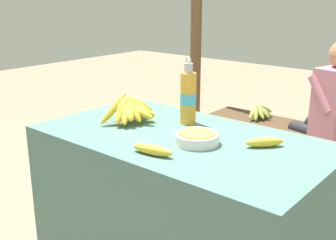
# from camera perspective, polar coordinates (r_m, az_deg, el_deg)

# --- Properties ---
(market_counter) EXTENTS (1.35, 0.75, 0.72)m
(market_counter) POSITION_cam_1_polar(r_m,az_deg,el_deg) (2.07, 1.67, -11.61)
(market_counter) COLOR #4C706B
(market_counter) RESTS_ON ground_plane
(banana_bunch_ripe) EXTENTS (0.22, 0.33, 0.16)m
(banana_bunch_ripe) POSITION_cam_1_polar(r_m,az_deg,el_deg) (2.11, -5.00, 1.63)
(banana_bunch_ripe) COLOR #4C381E
(banana_bunch_ripe) RESTS_ON market_counter
(serving_bowl) EXTENTS (0.19, 0.19, 0.05)m
(serving_bowl) POSITION_cam_1_polar(r_m,az_deg,el_deg) (1.82, 3.94, -2.36)
(serving_bowl) COLOR white
(serving_bowl) RESTS_ON market_counter
(water_bottle) EXTENTS (0.08, 0.08, 0.33)m
(water_bottle) POSITION_cam_1_polar(r_m,az_deg,el_deg) (2.07, 2.73, 3.14)
(water_bottle) COLOR gold
(water_bottle) RESTS_ON market_counter
(loose_banana_front) EXTENTS (0.19, 0.07, 0.04)m
(loose_banana_front) POSITION_cam_1_polar(r_m,az_deg,el_deg) (1.69, -2.15, -4.02)
(loose_banana_front) COLOR gold
(loose_banana_front) RESTS_ON market_counter
(loose_banana_side) EXTENTS (0.14, 0.15, 0.04)m
(loose_banana_side) POSITION_cam_1_polar(r_m,az_deg,el_deg) (1.82, 12.91, -2.92)
(loose_banana_side) COLOR gold
(loose_banana_side) RESTS_ON market_counter
(wooden_bench) EXTENTS (1.55, 0.32, 0.40)m
(wooden_bench) POSITION_cam_1_polar(r_m,az_deg,el_deg) (3.23, 18.30, -2.18)
(wooden_bench) COLOR #4C3823
(wooden_bench) RESTS_ON ground_plane
(seated_vendor) EXTENTS (0.45, 0.43, 1.06)m
(seated_vendor) POSITION_cam_1_polar(r_m,az_deg,el_deg) (3.09, 21.28, 1.92)
(seated_vendor) COLOR #232328
(seated_vendor) RESTS_ON ground_plane
(banana_bunch_green) EXTENTS (0.16, 0.29, 0.14)m
(banana_bunch_green) POSITION_cam_1_polar(r_m,az_deg,el_deg) (3.36, 12.27, 1.28)
(banana_bunch_green) COLOR #4C381E
(banana_bunch_green) RESTS_ON wooden_bench
(support_post_near) EXTENTS (0.10, 0.10, 2.46)m
(support_post_near) POSITION_cam_1_polar(r_m,az_deg,el_deg) (3.87, 3.87, 15.13)
(support_post_near) COLOR brown
(support_post_near) RESTS_ON ground_plane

